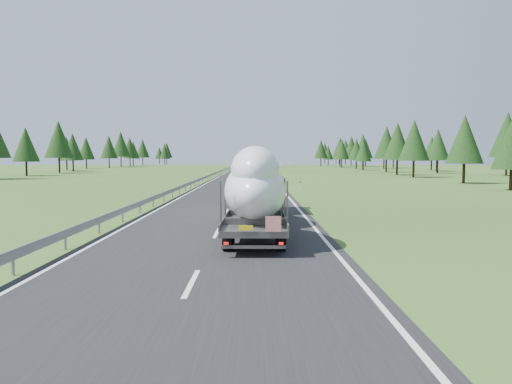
{
  "coord_description": "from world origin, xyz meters",
  "views": [
    {
      "loc": [
        1.71,
        -22.27,
        3.42
      ],
      "look_at": [
        1.77,
        1.5,
        1.76
      ],
      "focal_mm": 35.0,
      "sensor_mm": 36.0,
      "label": 1
    }
  ],
  "objects_px": {
    "boat_truck": "(256,187)",
    "distant_car_blue": "(248,162)",
    "highway_sign": "(281,165)",
    "distant_van": "(236,167)",
    "distant_car_dark": "(256,163)"
  },
  "relations": [
    {
      "from": "distant_van",
      "to": "boat_truck",
      "type": "bearing_deg",
      "value": -91.13
    },
    {
      "from": "distant_van",
      "to": "distant_car_dark",
      "type": "relative_size",
      "value": 1.55
    },
    {
      "from": "boat_truck",
      "to": "distant_car_dark",
      "type": "bearing_deg",
      "value": 89.79
    },
    {
      "from": "boat_truck",
      "to": "distant_car_dark",
      "type": "distance_m",
      "value": 224.17
    },
    {
      "from": "distant_van",
      "to": "distant_car_dark",
      "type": "height_order",
      "value": "distant_van"
    },
    {
      "from": "boat_truck",
      "to": "distant_car_blue",
      "type": "height_order",
      "value": "boat_truck"
    },
    {
      "from": "highway_sign",
      "to": "boat_truck",
      "type": "bearing_deg",
      "value": -93.98
    },
    {
      "from": "distant_car_dark",
      "to": "distant_car_blue",
      "type": "height_order",
      "value": "distant_car_dark"
    },
    {
      "from": "distant_van",
      "to": "distant_car_blue",
      "type": "relative_size",
      "value": 1.5
    },
    {
      "from": "distant_car_blue",
      "to": "highway_sign",
      "type": "bearing_deg",
      "value": -83.84
    },
    {
      "from": "boat_truck",
      "to": "distant_van",
      "type": "height_order",
      "value": "boat_truck"
    },
    {
      "from": "boat_truck",
      "to": "distant_car_blue",
      "type": "bearing_deg",
      "value": 90.91
    },
    {
      "from": "highway_sign",
      "to": "distant_car_blue",
      "type": "distance_m",
      "value": 169.83
    },
    {
      "from": "highway_sign",
      "to": "distant_car_blue",
      "type": "relative_size",
      "value": 0.63
    },
    {
      "from": "distant_car_dark",
      "to": "distant_van",
      "type": "bearing_deg",
      "value": -94.71
    }
  ]
}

